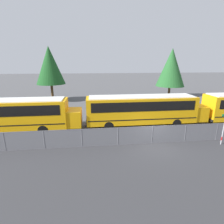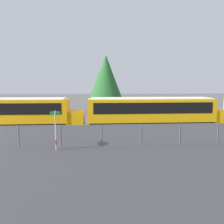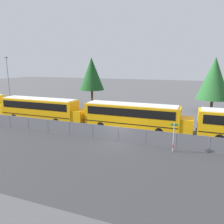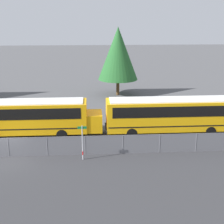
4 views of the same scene
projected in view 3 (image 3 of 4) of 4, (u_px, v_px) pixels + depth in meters
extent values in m
plane|color=#4C4C4F|center=(118.00, 141.00, 23.70)|extent=(200.00, 200.00, 0.00)
cube|color=#333335|center=(94.00, 164.00, 18.22)|extent=(142.95, 12.00, 0.01)
cube|color=#9EA0A5|center=(118.00, 134.00, 23.54)|extent=(108.95, 0.03, 1.58)
cube|color=slate|center=(118.00, 134.00, 23.52)|extent=(108.95, 0.01, 1.58)
cylinder|color=slate|center=(118.00, 127.00, 23.37)|extent=(108.95, 0.05, 0.05)
cylinder|color=slate|center=(10.00, 121.00, 28.79)|extent=(0.07, 0.07, 1.58)
cylinder|color=slate|center=(28.00, 124.00, 27.74)|extent=(0.07, 0.07, 1.58)
cylinder|color=slate|center=(48.00, 126.00, 26.69)|extent=(0.07, 0.07, 1.58)
cylinder|color=slate|center=(69.00, 128.00, 25.64)|extent=(0.07, 0.07, 1.58)
cylinder|color=slate|center=(93.00, 131.00, 24.59)|extent=(0.07, 0.07, 1.58)
cylinder|color=slate|center=(118.00, 134.00, 23.54)|extent=(0.07, 0.07, 1.58)
cylinder|color=slate|center=(146.00, 137.00, 22.49)|extent=(0.07, 0.07, 1.58)
cylinder|color=slate|center=(176.00, 141.00, 21.44)|extent=(0.07, 0.07, 1.58)
cylinder|color=slate|center=(209.00, 145.00, 20.39)|extent=(0.07, 0.07, 1.58)
cube|color=yellow|center=(4.00, 108.00, 34.75)|extent=(1.42, 2.31, 1.66)
cube|color=orange|center=(39.00, 108.00, 31.81)|extent=(11.86, 2.51, 2.77)
cube|color=black|center=(39.00, 104.00, 31.68)|extent=(10.91, 2.55, 1.00)
cube|color=black|center=(40.00, 114.00, 31.98)|extent=(11.62, 2.54, 0.10)
cube|color=orange|center=(80.00, 116.00, 29.62)|extent=(1.42, 2.31, 1.66)
cube|color=black|center=(9.00, 113.00, 34.15)|extent=(0.12, 2.51, 0.24)
cube|color=silver|center=(39.00, 99.00, 31.50)|extent=(11.26, 2.26, 0.10)
cylinder|color=black|center=(66.00, 118.00, 31.87)|extent=(0.98, 0.28, 0.98)
cylinder|color=black|center=(57.00, 122.00, 29.80)|extent=(0.98, 0.28, 0.98)
cylinder|color=black|center=(26.00, 114.00, 34.42)|extent=(0.98, 0.28, 0.98)
cylinder|color=black|center=(15.00, 117.00, 32.35)|extent=(0.98, 0.28, 0.98)
cube|color=orange|center=(131.00, 116.00, 27.33)|extent=(11.86, 2.51, 2.77)
cube|color=black|center=(131.00, 111.00, 27.20)|extent=(10.91, 2.55, 1.00)
cube|color=black|center=(131.00, 122.00, 27.49)|extent=(11.62, 2.54, 0.10)
cube|color=orange|center=(187.00, 125.00, 25.14)|extent=(1.42, 2.31, 1.66)
cube|color=black|center=(89.00, 121.00, 29.66)|extent=(0.12, 2.51, 0.24)
cube|color=silver|center=(131.00, 104.00, 27.02)|extent=(11.26, 2.26, 0.10)
cylinder|color=black|center=(162.00, 127.00, 27.38)|extent=(0.98, 0.28, 0.98)
cylinder|color=black|center=(159.00, 132.00, 25.31)|extent=(0.98, 0.28, 0.98)
cylinder|color=black|center=(108.00, 121.00, 29.93)|extent=(0.98, 0.28, 0.98)
cylinder|color=black|center=(101.00, 126.00, 27.86)|extent=(0.98, 0.28, 0.98)
cube|color=black|center=(196.00, 132.00, 24.81)|extent=(0.12, 2.51, 0.24)
cylinder|color=black|center=(218.00, 132.00, 25.08)|extent=(0.98, 0.28, 0.98)
cylinder|color=black|center=(219.00, 139.00, 23.01)|extent=(0.98, 0.28, 0.98)
cylinder|color=#B7B7BC|center=(174.00, 138.00, 20.54)|extent=(0.08, 0.08, 2.80)
cylinder|color=red|center=(173.00, 146.00, 20.72)|extent=(0.09, 0.09, 0.30)
cube|color=#147238|center=(174.00, 125.00, 20.27)|extent=(0.70, 0.02, 0.20)
cylinder|color=gray|center=(9.00, 82.00, 44.70)|extent=(0.16, 0.16, 9.36)
cube|color=#47474C|center=(6.00, 57.00, 43.67)|extent=(0.60, 0.24, 0.20)
cylinder|color=#51381E|center=(92.00, 97.00, 44.91)|extent=(0.44, 0.44, 3.08)
cone|color=#194C1E|center=(92.00, 74.00, 43.89)|extent=(4.97, 4.97, 6.46)
cylinder|color=#51381E|center=(211.00, 106.00, 37.98)|extent=(0.44, 0.44, 2.25)
cone|color=#235B28|center=(214.00, 78.00, 36.97)|extent=(5.51, 5.51, 7.16)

